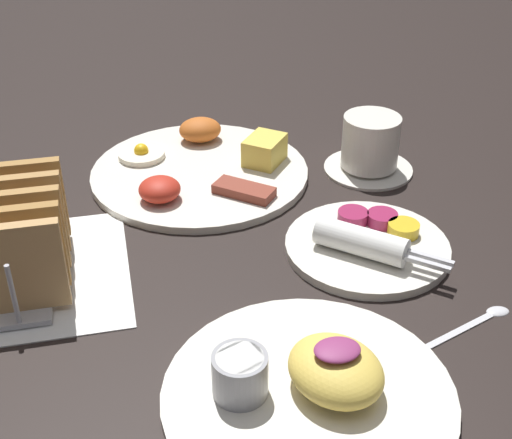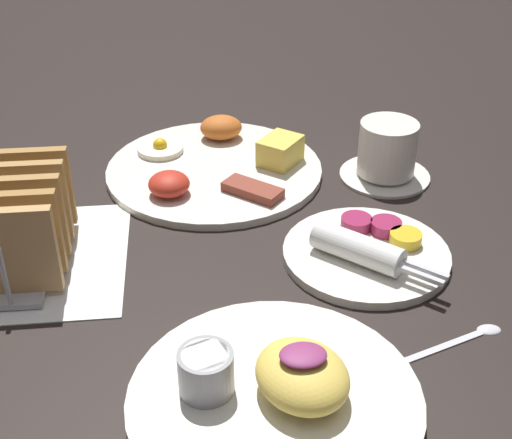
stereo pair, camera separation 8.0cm
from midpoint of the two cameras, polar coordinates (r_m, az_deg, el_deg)
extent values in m
plane|color=black|center=(0.79, -6.71, -3.87)|extent=(3.00, 3.00, 0.00)
cube|color=white|center=(0.82, -20.74, -4.35)|extent=(0.22, 0.22, 0.00)
cylinder|color=silver|center=(0.96, -6.92, 3.67)|extent=(0.29, 0.29, 0.01)
cube|color=#E5C64C|center=(0.96, -1.71, 5.52)|extent=(0.07, 0.07, 0.04)
ellipsoid|color=#C66023|center=(1.03, -6.75, 7.09)|extent=(0.06, 0.05, 0.03)
cylinder|color=#F4EACC|center=(1.00, -11.44, 5.05)|extent=(0.06, 0.06, 0.01)
sphere|color=yellow|center=(1.00, -11.48, 5.36)|extent=(0.02, 0.02, 0.02)
ellipsoid|color=red|center=(0.89, -10.31, 2.32)|extent=(0.05, 0.05, 0.03)
cube|color=brown|center=(0.89, -3.56, 2.27)|extent=(0.08, 0.07, 0.01)
cylinder|color=silver|center=(0.81, 6.07, -2.28)|extent=(0.19, 0.19, 0.01)
cylinder|color=gold|center=(0.82, 9.09, -0.98)|extent=(0.04, 0.04, 0.01)
cylinder|color=#99234C|center=(0.84, 7.38, -0.01)|extent=(0.04, 0.04, 0.01)
cylinder|color=#99234C|center=(0.84, 5.05, 0.14)|extent=(0.04, 0.04, 0.01)
cylinder|color=white|center=(0.78, 5.48, -1.85)|extent=(0.10, 0.09, 0.03)
cube|color=silver|center=(0.76, 10.90, -3.13)|extent=(0.04, 0.04, 0.00)
cube|color=silver|center=(0.75, 10.60, -3.60)|extent=(0.04, 0.04, 0.00)
cylinder|color=silver|center=(0.63, 0.47, -14.07)|extent=(0.25, 0.25, 0.01)
ellipsoid|color=#EAC651|center=(0.61, 2.60, -12.11)|extent=(0.10, 0.11, 0.04)
ellipsoid|color=#8C3366|center=(0.60, 2.66, -10.53)|extent=(0.04, 0.03, 0.01)
cylinder|color=#99999E|center=(0.61, -5.14, -12.42)|extent=(0.05, 0.05, 0.04)
cylinder|color=white|center=(0.60, -5.21, -11.33)|extent=(0.04, 0.04, 0.01)
cube|color=#B7B7BC|center=(0.81, -20.80, -4.10)|extent=(0.06, 0.18, 0.01)
cube|color=tan|center=(0.73, -21.99, -3.76)|extent=(0.10, 0.01, 0.10)
cube|color=#A3753D|center=(0.76, -21.74, -2.38)|extent=(0.10, 0.01, 0.10)
cube|color=#AB7D45|center=(0.79, -21.50, -1.09)|extent=(0.10, 0.01, 0.10)
cube|color=#AF8149|center=(0.81, -21.28, 0.12)|extent=(0.10, 0.01, 0.10)
cube|color=#A5783F|center=(0.84, -21.08, 1.25)|extent=(0.10, 0.01, 0.10)
cylinder|color=#B7B7BC|center=(0.72, -21.94, -5.69)|extent=(0.01, 0.01, 0.07)
cylinder|color=#B7B7BC|center=(0.87, -20.77, 1.16)|extent=(0.01, 0.01, 0.07)
cylinder|color=silver|center=(0.97, 6.64, 4.09)|extent=(0.12, 0.12, 0.01)
cylinder|color=silver|center=(0.96, 6.79, 6.15)|extent=(0.08, 0.08, 0.07)
cylinder|color=#381E0F|center=(0.94, 6.90, 7.79)|extent=(0.06, 0.06, 0.01)
cube|color=silver|center=(0.71, 12.27, -9.02)|extent=(0.11, 0.04, 0.00)
ellipsoid|color=silver|center=(0.74, 15.92, -6.99)|extent=(0.02, 0.02, 0.01)
camera|label=1|loc=(0.04, -92.86, -1.80)|focal=50.00mm
camera|label=2|loc=(0.04, 87.14, 1.80)|focal=50.00mm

